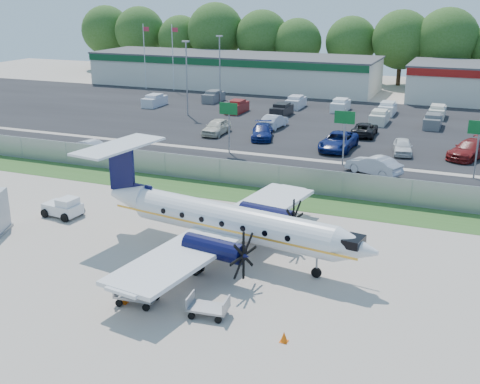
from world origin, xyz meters
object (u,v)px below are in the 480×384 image
at_px(aircraft, 227,220).
at_px(pushback_tug, 64,207).
at_px(baggage_cart_far, 208,307).
at_px(baggage_cart_near, 137,294).

relative_size(aircraft, pushback_tug, 6.95).
height_order(pushback_tug, baggage_cart_far, pushback_tug).
relative_size(pushback_tug, baggage_cart_near, 1.23).
xyz_separation_m(aircraft, baggage_cart_near, (-1.84, -6.94, -1.67)).
distance_m(aircraft, baggage_cart_far, 7.21).
bearing_deg(aircraft, baggage_cart_far, -74.11).
bearing_deg(baggage_cart_far, aircraft, 105.89).
height_order(aircraft, baggage_cart_near, aircraft).
relative_size(aircraft, baggage_cart_near, 8.51).
bearing_deg(aircraft, pushback_tug, 172.49).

